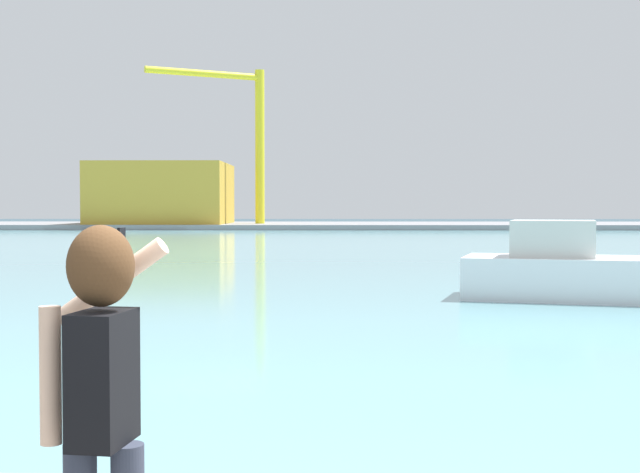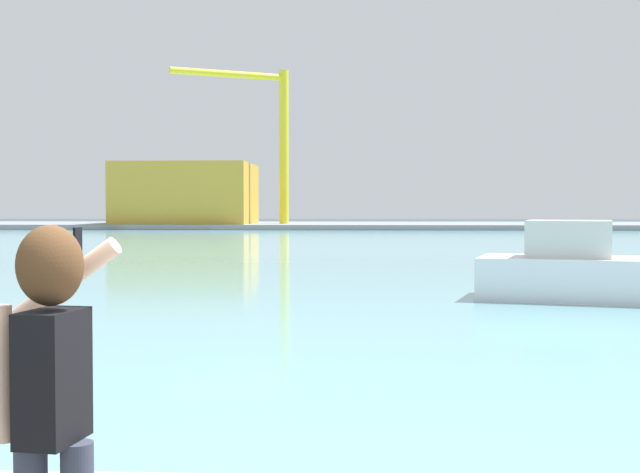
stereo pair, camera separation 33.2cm
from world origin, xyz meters
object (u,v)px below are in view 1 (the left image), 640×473
(boat_moored, at_px, (577,271))
(warehouse_left, at_px, (163,194))
(port_crane, at_px, (245,128))
(person_photographer, at_px, (101,386))

(boat_moored, xyz_separation_m, warehouse_left, (-24.49, 71.42, 3.02))
(boat_moored, xyz_separation_m, port_crane, (-15.43, 70.24, 10.00))
(boat_moored, distance_m, port_crane, 72.60)
(person_photographer, relative_size, boat_moored, 0.27)
(warehouse_left, xyz_separation_m, port_crane, (9.06, -1.18, 6.97))
(boat_moored, distance_m, warehouse_left, 75.56)
(person_photographer, xyz_separation_m, port_crane, (-8.22, 88.77, 9.11))
(person_photographer, distance_m, boat_moored, 19.90)
(port_crane, bearing_deg, person_photographer, -84.71)
(port_crane, bearing_deg, warehouse_left, 172.58)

